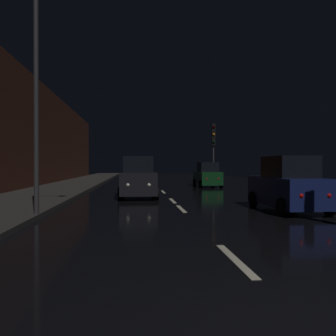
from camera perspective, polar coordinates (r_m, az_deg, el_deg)
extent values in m
cube|color=black|center=(27.61, -1.81, -3.16)|extent=(26.62, 84.00, 0.02)
cube|color=#33302D|center=(28.05, -16.48, -2.95)|extent=(4.40, 84.00, 0.15)
cube|color=#472319|center=(25.38, -23.82, 6.04)|extent=(0.80, 63.00, 8.43)
cube|color=beige|center=(6.50, 11.27, -14.96)|extent=(0.16, 2.20, 0.01)
cube|color=beige|center=(13.46, 2.23, -6.91)|extent=(0.16, 2.20, 0.01)
cube|color=beige|center=(16.49, 0.77, -5.55)|extent=(0.16, 2.20, 0.01)
cube|color=beige|center=(21.93, -0.82, -4.06)|extent=(0.16, 2.20, 0.01)
cube|color=beige|center=(33.21, -2.45, -2.52)|extent=(0.16, 2.20, 0.01)
cylinder|color=#38383A|center=(28.83, 7.70, 0.38)|extent=(0.12, 0.12, 3.39)
cube|color=black|center=(28.94, 7.70, 5.62)|extent=(0.33, 0.36, 1.90)
sphere|color=black|center=(28.83, 7.76, 6.91)|extent=(0.22, 0.22, 0.22)
sphere|color=orange|center=(28.77, 7.75, 5.65)|extent=(0.22, 0.22, 0.22)
sphere|color=black|center=(28.72, 7.75, 4.40)|extent=(0.22, 0.22, 0.22)
cylinder|color=#2D2D30|center=(11.92, -21.43, 11.04)|extent=(0.16, 0.16, 7.85)
cube|color=black|center=(18.31, -5.08, -2.49)|extent=(1.84, 4.29, 1.12)
cube|color=black|center=(18.44, -5.09, 0.61)|extent=(1.56, 2.15, 0.86)
cylinder|color=black|center=(16.87, -1.96, -4.32)|extent=(0.22, 0.65, 0.65)
cylinder|color=black|center=(16.86, -8.11, -4.33)|extent=(0.22, 0.65, 0.65)
cylinder|color=black|center=(19.87, -2.51, -3.60)|extent=(0.22, 0.65, 0.65)
cylinder|color=black|center=(19.85, -7.73, -3.60)|extent=(0.22, 0.65, 0.65)
sphere|color=white|center=(16.22, -3.23, -2.87)|extent=(0.18, 0.18, 0.18)
sphere|color=white|center=(16.21, -6.81, -2.87)|extent=(0.18, 0.18, 0.18)
sphere|color=red|center=(20.42, -3.72, -2.18)|extent=(0.18, 0.18, 0.18)
sphere|color=red|center=(20.41, -6.56, -2.19)|extent=(0.18, 0.18, 0.18)
cube|color=#141E51|center=(13.73, 19.57, -3.69)|extent=(1.73, 4.04, 1.06)
cube|color=black|center=(13.57, 19.84, 0.20)|extent=(1.47, 2.02, 0.81)
cylinder|color=black|center=(14.75, 14.22, -5.10)|extent=(0.21, 0.62, 0.62)
cylinder|color=black|center=(15.41, 20.18, -4.88)|extent=(0.21, 0.62, 0.62)
cylinder|color=black|center=(12.14, 18.77, -6.30)|extent=(0.21, 0.62, 0.62)
cylinder|color=black|center=(12.93, 25.67, -5.91)|extent=(0.21, 0.62, 0.62)
sphere|color=slate|center=(15.37, 14.81, -3.24)|extent=(0.17, 0.17, 0.17)
sphere|color=slate|center=(15.73, 18.07, -3.17)|extent=(0.17, 0.17, 0.17)
sphere|color=red|center=(11.76, 21.57, -4.40)|extent=(0.17, 0.17, 0.17)
sphere|color=red|center=(12.22, 25.56, -4.22)|extent=(0.17, 0.17, 0.17)
cube|color=#0F3819|center=(27.45, 6.67, -1.68)|extent=(1.65, 3.84, 1.01)
cube|color=black|center=(27.30, 6.73, 0.17)|extent=(1.40, 1.92, 0.77)
cylinder|color=black|center=(28.63, 4.52, -2.43)|extent=(0.20, 0.59, 0.59)
cylinder|color=black|center=(28.96, 7.66, -2.40)|extent=(0.20, 0.59, 0.59)
cylinder|color=black|center=(25.99, 5.56, -2.72)|extent=(0.20, 0.59, 0.59)
cylinder|color=black|center=(26.35, 9.00, -2.68)|extent=(0.20, 0.59, 0.59)
sphere|color=slate|center=(29.20, 5.01, -1.55)|extent=(0.16, 0.16, 0.16)
sphere|color=slate|center=(29.38, 6.75, -1.54)|extent=(0.16, 0.16, 0.16)
sphere|color=red|center=(25.52, 6.57, -1.85)|extent=(0.16, 0.16, 0.16)
sphere|color=red|center=(25.72, 8.54, -1.83)|extent=(0.16, 0.16, 0.16)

